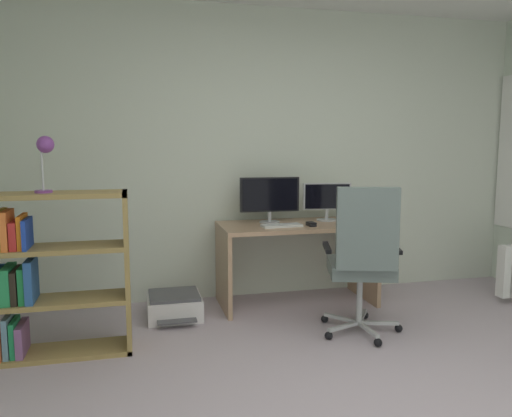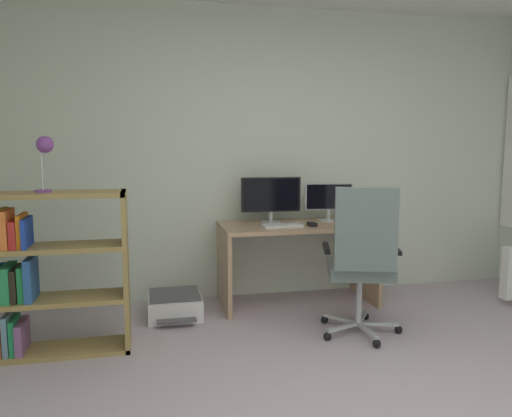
{
  "view_description": "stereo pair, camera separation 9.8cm",
  "coord_description": "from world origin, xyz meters",
  "px_view_note": "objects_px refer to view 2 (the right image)",
  "views": [
    {
      "loc": [
        -1.19,
        -2.03,
        1.43
      ],
      "look_at": [
        -0.24,
        1.85,
        0.91
      ],
      "focal_mm": 35.53,
      "sensor_mm": 36.0,
      "label": 1
    },
    {
      "loc": [
        -1.1,
        -2.05,
        1.43
      ],
      "look_at": [
        -0.24,
        1.85,
        0.91
      ],
      "focal_mm": 35.53,
      "sensor_mm": 36.0,
      "label": 2
    }
  ],
  "objects_px": {
    "desk": "(298,246)",
    "bookshelf": "(36,275)",
    "computer_mouse": "(312,224)",
    "office_chair": "(362,257)",
    "desk_lamp": "(45,151)",
    "keyboard": "(282,226)",
    "monitor_main": "(271,196)",
    "monitor_secondary": "(329,199)",
    "printer": "(175,305)"
  },
  "relations": [
    {
      "from": "desk",
      "to": "bookshelf",
      "type": "height_order",
      "value": "bookshelf"
    },
    {
      "from": "desk",
      "to": "computer_mouse",
      "type": "relative_size",
      "value": 13.46
    },
    {
      "from": "office_chair",
      "to": "desk_lamp",
      "type": "height_order",
      "value": "desk_lamp"
    },
    {
      "from": "keyboard",
      "to": "desk_lamp",
      "type": "relative_size",
      "value": 0.93
    },
    {
      "from": "monitor_main",
      "to": "monitor_secondary",
      "type": "distance_m",
      "value": 0.54
    },
    {
      "from": "bookshelf",
      "to": "computer_mouse",
      "type": "bearing_deg",
      "value": 13.82
    },
    {
      "from": "keyboard",
      "to": "desk_lamp",
      "type": "height_order",
      "value": "desk_lamp"
    },
    {
      "from": "desk",
      "to": "desk_lamp",
      "type": "height_order",
      "value": "desk_lamp"
    },
    {
      "from": "bookshelf",
      "to": "desk_lamp",
      "type": "relative_size",
      "value": 3.01
    },
    {
      "from": "bookshelf",
      "to": "printer",
      "type": "bearing_deg",
      "value": 30.52
    },
    {
      "from": "computer_mouse",
      "to": "printer",
      "type": "relative_size",
      "value": 0.2
    },
    {
      "from": "monitor_main",
      "to": "desk",
      "type": "bearing_deg",
      "value": -25.3
    },
    {
      "from": "office_chair",
      "to": "computer_mouse",
      "type": "bearing_deg",
      "value": 100.83
    },
    {
      "from": "printer",
      "to": "desk",
      "type": "bearing_deg",
      "value": 6.26
    },
    {
      "from": "monitor_secondary",
      "to": "office_chair",
      "type": "bearing_deg",
      "value": -96.12
    },
    {
      "from": "desk_lamp",
      "to": "bookshelf",
      "type": "bearing_deg",
      "value": -179.98
    },
    {
      "from": "bookshelf",
      "to": "desk",
      "type": "bearing_deg",
      "value": 18.37
    },
    {
      "from": "monitor_secondary",
      "to": "desk",
      "type": "bearing_deg",
      "value": -162.21
    },
    {
      "from": "computer_mouse",
      "to": "monitor_main",
      "type": "bearing_deg",
      "value": 135.59
    },
    {
      "from": "keyboard",
      "to": "office_chair",
      "type": "distance_m",
      "value": 0.85
    },
    {
      "from": "computer_mouse",
      "to": "desk_lamp",
      "type": "relative_size",
      "value": 0.27
    },
    {
      "from": "monitor_main",
      "to": "printer",
      "type": "relative_size",
      "value": 1.04
    },
    {
      "from": "computer_mouse",
      "to": "bookshelf",
      "type": "height_order",
      "value": "bookshelf"
    },
    {
      "from": "office_chair",
      "to": "bookshelf",
      "type": "bearing_deg",
      "value": 174.88
    },
    {
      "from": "desk",
      "to": "computer_mouse",
      "type": "bearing_deg",
      "value": -63.05
    },
    {
      "from": "monitor_main",
      "to": "office_chair",
      "type": "xyz_separation_m",
      "value": [
        0.43,
        -0.98,
        -0.35
      ]
    },
    {
      "from": "bookshelf",
      "to": "printer",
      "type": "height_order",
      "value": "bookshelf"
    },
    {
      "from": "monitor_main",
      "to": "computer_mouse",
      "type": "xyz_separation_m",
      "value": [
        0.3,
        -0.26,
        -0.22
      ]
    },
    {
      "from": "office_chair",
      "to": "bookshelf",
      "type": "xyz_separation_m",
      "value": [
        -2.24,
        0.2,
        -0.06
      ]
    },
    {
      "from": "monitor_main",
      "to": "monitor_secondary",
      "type": "relative_size",
      "value": 1.21
    },
    {
      "from": "desk",
      "to": "computer_mouse",
      "type": "distance_m",
      "value": 0.27
    },
    {
      "from": "desk",
      "to": "computer_mouse",
      "type": "xyz_separation_m",
      "value": [
        0.08,
        -0.16,
        0.21
      ]
    },
    {
      "from": "keyboard",
      "to": "office_chair",
      "type": "bearing_deg",
      "value": -66.67
    },
    {
      "from": "desk_lamp",
      "to": "monitor_main",
      "type": "bearing_deg",
      "value": 24.38
    },
    {
      "from": "keyboard",
      "to": "computer_mouse",
      "type": "relative_size",
      "value": 3.4
    },
    {
      "from": "desk",
      "to": "monitor_main",
      "type": "relative_size",
      "value": 2.54
    },
    {
      "from": "desk",
      "to": "monitor_secondary",
      "type": "bearing_deg",
      "value": 17.79
    },
    {
      "from": "computer_mouse",
      "to": "desk_lamp",
      "type": "height_order",
      "value": "desk_lamp"
    },
    {
      "from": "desk",
      "to": "desk_lamp",
      "type": "xyz_separation_m",
      "value": [
        -1.93,
        -0.67,
        0.85
      ]
    },
    {
      "from": "computer_mouse",
      "to": "printer",
      "type": "distance_m",
      "value": 1.33
    },
    {
      "from": "desk",
      "to": "keyboard",
      "type": "height_order",
      "value": "keyboard"
    },
    {
      "from": "monitor_secondary",
      "to": "printer",
      "type": "distance_m",
      "value": 1.65
    },
    {
      "from": "keyboard",
      "to": "printer",
      "type": "xyz_separation_m",
      "value": [
        -0.91,
        0.01,
        -0.63
      ]
    },
    {
      "from": "monitor_main",
      "to": "bookshelf",
      "type": "bearing_deg",
      "value": -156.78
    },
    {
      "from": "desk",
      "to": "printer",
      "type": "bearing_deg",
      "value": -173.74
    },
    {
      "from": "desk",
      "to": "keyboard",
      "type": "xyz_separation_m",
      "value": [
        -0.18,
        -0.13,
        0.21
      ]
    },
    {
      "from": "monitor_secondary",
      "to": "printer",
      "type": "bearing_deg",
      "value": -171.03
    },
    {
      "from": "bookshelf",
      "to": "desk_lamp",
      "type": "xyz_separation_m",
      "value": [
        0.1,
        0.0,
        0.82
      ]
    },
    {
      "from": "desk",
      "to": "monitor_secondary",
      "type": "relative_size",
      "value": 3.07
    },
    {
      "from": "keyboard",
      "to": "monitor_main",
      "type": "bearing_deg",
      "value": 95.96
    }
  ]
}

